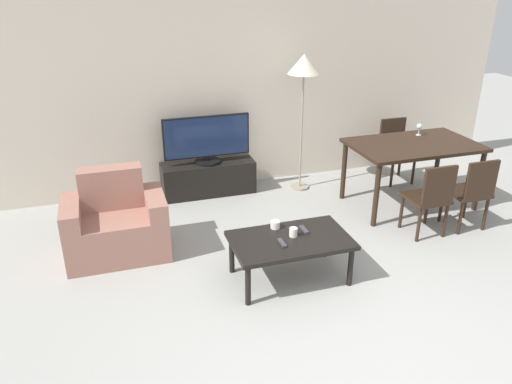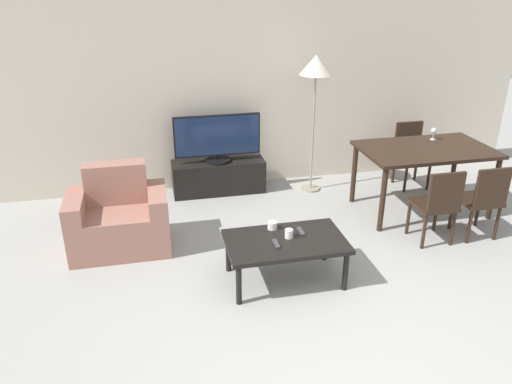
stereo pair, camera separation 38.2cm
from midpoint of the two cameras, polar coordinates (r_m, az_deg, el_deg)
The scene contains 16 objects.
ground_plane at distance 3.88m, azimuth 10.33°, elevation -18.78°, with size 18.00×18.00×0.00m, color #9E9E99.
wall_back at distance 6.36m, azimuth -3.94°, elevation 12.50°, with size 7.45×0.06×2.70m.
armchair at distance 5.16m, azimuth -17.79°, elevation -3.70°, with size 0.97×0.64×0.85m.
tv_stand at distance 6.36m, azimuth -7.19°, elevation 1.58°, with size 1.16×0.38×0.42m.
tv at distance 6.18m, azimuth -7.43°, elevation 5.96°, with size 1.07×0.32×0.60m.
coffee_table at distance 4.49m, azimuth 1.51°, elevation -5.88°, with size 1.07×0.64×0.42m.
dining_table at distance 6.06m, azimuth 15.82°, elevation 4.59°, with size 1.47×0.90×0.77m.
dining_chair_near at distance 5.43m, azimuth 17.46°, elevation -0.48°, with size 0.40×0.40×0.82m.
dining_chair_far at distance 6.87m, azimuth 14.10°, elevation 5.01°, with size 0.40×0.40×0.82m.
dining_chair_near_right at distance 5.73m, azimuth 21.72°, elevation 0.18°, with size 0.40×0.40×0.82m.
floor_lamp at distance 6.12m, azimuth 3.67°, elevation 13.70°, with size 0.39×0.39×1.72m.
remote_primary at distance 4.60m, azimuth 3.15°, elevation -4.36°, with size 0.04×0.15×0.02m.
remote_secondary at distance 4.37m, azimuth 0.50°, elevation -5.90°, with size 0.04×0.15×0.02m.
cup_white_near at distance 4.62m, azimuth -0.16°, elevation -3.79°, with size 0.09×0.09×0.07m.
cup_colored_far at distance 4.48m, azimuth 1.86°, elevation -4.66°, with size 0.07×0.07×0.08m.
wine_glass_left at distance 6.34m, azimuth 16.55°, elevation 7.10°, with size 0.07×0.07×0.15m.
Camera 1 is at (-1.65, -2.42, 2.60)m, focal length 35.00 mm.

